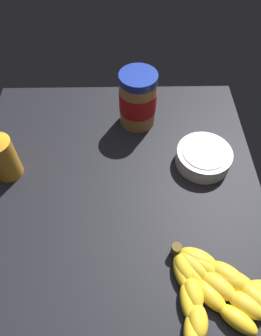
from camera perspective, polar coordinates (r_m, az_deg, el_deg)
ground_plane at (r=74.60cm, az=-2.87°, el=-4.26°), size 71.38×67.86×4.52cm
banana_bunch at (r=63.14cm, az=15.12°, el=-20.00°), size 19.73×21.73×3.79cm
peanut_butter_jar at (r=81.29cm, az=1.34°, el=12.37°), size 9.56×9.56×15.02cm
honey_bottle at (r=75.25cm, az=-22.56°, el=2.34°), size 6.36×6.36×15.54cm
small_bowl at (r=76.97cm, az=13.17°, el=1.97°), size 13.14×13.14×4.22cm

